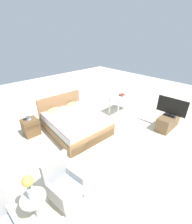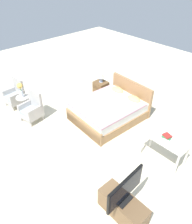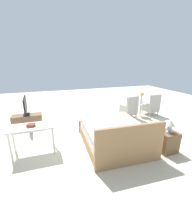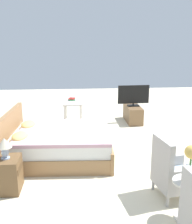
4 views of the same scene
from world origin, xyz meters
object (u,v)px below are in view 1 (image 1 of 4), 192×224
table_lamp (27,113)px  tv_stand (168,122)px  armchair_by_window_right (63,184)px  book_stack (122,95)px  flower_vase (29,186)px  vanity_desk (122,98)px  tv_flatscreen (172,107)px  bed (74,122)px  nightstand (31,127)px  side_table (35,205)px

table_lamp → tv_stand: table_lamp is taller
armchair_by_window_right → table_lamp: size_ratio=2.79×
tv_stand → book_stack: bearing=99.2°
tv_stand → book_stack: book_stack is taller
flower_vase → book_stack: (4.09, 1.48, -0.08)m
flower_vase → vanity_desk: flower_vase is taller
flower_vase → vanity_desk: 4.35m
tv_flatscreen → bed: bearing=139.2°
tv_flatscreen → nightstand: bearing=141.8°
nightstand → vanity_desk: size_ratio=0.51×
bed → flower_vase: 2.74m
armchair_by_window_right → side_table: size_ratio=1.67×
bed → tv_flatscreen: (2.34, -2.02, 0.48)m
flower_vase → nightstand: bearing=70.0°
tv_stand → book_stack: (-0.28, 1.75, 0.53)m
side_table → flower_vase: 0.50m
table_lamp → book_stack: bearing=-17.1°
tv_stand → tv_flatscreen: size_ratio=1.06×
nightstand → table_lamp: table_lamp is taller
tv_flatscreen → side_table: bearing=176.5°
bed → vanity_desk: bed is taller
tv_stand → nightstand: bearing=141.8°
nightstand → tv_stand: size_ratio=0.56×
side_table → book_stack: book_stack is taller
nightstand → side_table: bearing=-110.0°
armchair_by_window_right → tv_flatscreen: (3.84, -0.27, 0.40)m
armchair_by_window_right → book_stack: (3.55, 1.48, 0.38)m
nightstand → tv_flatscreen: (3.48, -2.73, 0.51)m
book_stack → armchair_by_window_right: bearing=-157.4°
bed → book_stack: (2.05, -0.27, 0.46)m
table_lamp → vanity_desk: bearing=-17.5°
bed → table_lamp: (-1.14, 0.72, 0.45)m
vanity_desk → book_stack: 0.14m
side_table → vanity_desk: (4.09, 1.46, 0.28)m
armchair_by_window_right → flower_vase: flower_vase is taller
side_table → tv_flatscreen: (4.37, -0.27, 0.43)m
bed → side_table: size_ratio=3.74×
vanity_desk → nightstand: bearing=162.5°
side_table → vanity_desk: vanity_desk is taller
bed → table_lamp: size_ratio=6.23×
side_table → bed: bearing=40.7°
bed → flower_vase: flower_vase is taller
side_table → flower_vase: (0.00, 0.00, 0.50)m
flower_vase → tv_stand: (4.37, -0.27, -0.61)m
bed → tv_flatscreen: bearing=-40.8°
table_lamp → vanity_desk: size_ratio=0.32×
vanity_desk → book_stack: bearing=92.3°
nightstand → tv_stand: nightstand is taller
nightstand → table_lamp: size_ratio=1.62×
side_table → nightstand: side_table is taller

